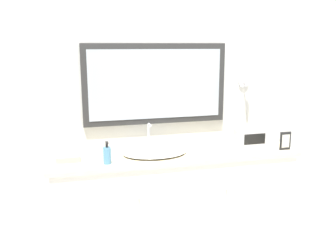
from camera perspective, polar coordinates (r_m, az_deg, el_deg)
The scene contains 8 objects.
wall_back at distance 3.04m, azimuth -0.65°, elevation 4.16°, with size 8.00×0.18×2.55m.
vanity_counter at distance 3.00m, azimuth 0.89°, elevation -12.32°, with size 1.85×0.55×0.92m.
sink_basin at distance 2.77m, azimuth -2.10°, elevation -3.86°, with size 0.48×0.41×0.20m.
soap_bottle at distance 2.57m, azimuth -9.26°, elevation -4.37°, with size 0.06×0.06×0.16m.
appliance_box at distance 3.07m, azimuth 12.57°, elevation -1.71°, with size 0.25×0.12×0.13m.
picture_frame at distance 3.00m, azimuth 17.44°, elevation -2.18°, with size 0.09×0.01×0.14m.
hand_towel_near_sink at distance 2.69m, azimuth -14.97°, elevation -4.74°, with size 0.16×0.13×0.04m.
metal_tray at distance 2.88m, azimuth 9.92°, elevation -3.74°, with size 0.14×0.09×0.01m.
Camera 1 is at (-0.76, -2.31, 1.71)m, focal length 40.00 mm.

